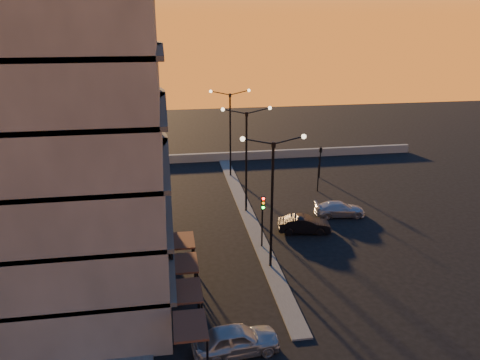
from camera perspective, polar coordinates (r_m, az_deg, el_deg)
The scene contains 14 objects.
ground at distance 33.52m, azimuth 3.72°, elevation -10.53°, with size 120.00×120.00×0.00m, color black.
sidewalk_west at distance 36.51m, azimuth -14.21°, elevation -8.37°, with size 5.00×40.00×0.12m, color #454543.
median at distance 42.28m, azimuth 0.74°, elevation -3.79°, with size 1.20×36.00×0.12m, color #454543.
parapet at distance 57.31m, azimuth -0.02°, elevation 2.97°, with size 44.00×0.50×1.00m, color gray.
building at distance 29.62m, azimuth -23.51°, elevation 8.50°, with size 14.35×17.08×25.00m.
streetlamp_near at distance 31.12m, azimuth 3.94°, elevation -1.56°, with size 4.32×0.32×9.51m.
streetlamp_mid at distance 40.42m, azimuth 0.78°, elevation 3.44°, with size 4.32×0.32×9.51m.
streetlamp_far at distance 50.00m, azimuth -1.20°, elevation 6.55°, with size 4.32×0.32×9.51m.
traffic_light_main at distance 34.73m, azimuth 2.78°, elevation -4.06°, with size 0.28×0.44×4.25m.
signal_east_a at distance 47.14m, azimuth 9.54°, elevation 0.85°, with size 0.13×0.16×3.60m.
signal_east_b at distance 50.89m, azimuth 9.81°, elevation 3.60°, with size 0.42×1.99×3.60m.
car_hatchback at distance 25.68m, azimuth -0.48°, elevation -18.89°, with size 1.85×4.59×1.56m, color #969A9D.
car_sedan at distance 38.48m, azimuth 7.83°, elevation -5.37°, with size 1.48×4.23×1.40m, color black.
car_wagon at distance 42.12m, azimuth 12.04°, elevation -3.47°, with size 1.79×4.41×1.28m, color #A5A7AD.
Camera 1 is at (-6.72, -28.28, 16.69)m, focal length 35.00 mm.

